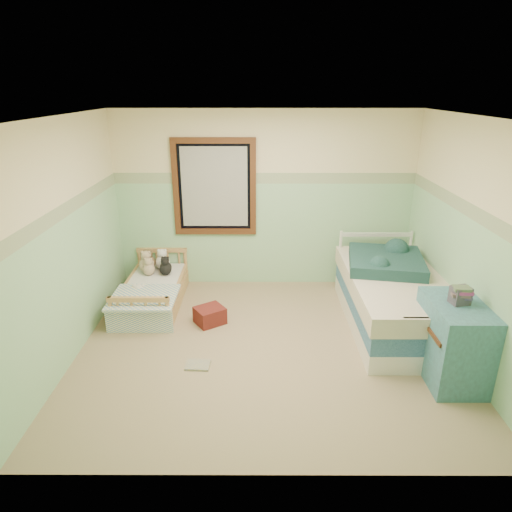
{
  "coord_description": "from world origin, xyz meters",
  "views": [
    {
      "loc": [
        -0.1,
        -4.37,
        2.77
      ],
      "look_at": [
        -0.12,
        0.35,
        0.97
      ],
      "focal_mm": 31.28,
      "sensor_mm": 36.0,
      "label": 1
    }
  ],
  "objects_px": {
    "twin_bed_frame": "(391,317)",
    "floor_book": "(198,365)",
    "plush_floor_cream": "(140,301)",
    "red_pillow": "(210,315)",
    "toddler_bed_frame": "(153,298)",
    "plush_floor_tan": "(132,318)",
    "dresser": "(453,341)"
  },
  "relations": [
    {
      "from": "twin_bed_frame",
      "to": "floor_book",
      "type": "height_order",
      "value": "twin_bed_frame"
    },
    {
      "from": "plush_floor_cream",
      "to": "floor_book",
      "type": "relative_size",
      "value": 1.0
    },
    {
      "from": "floor_book",
      "to": "red_pillow",
      "type": "bearing_deg",
      "value": 91.31
    },
    {
      "from": "floor_book",
      "to": "toddler_bed_frame",
      "type": "bearing_deg",
      "value": 122.07
    },
    {
      "from": "red_pillow",
      "to": "toddler_bed_frame",
      "type": "bearing_deg",
      "value": 147.79
    },
    {
      "from": "plush_floor_cream",
      "to": "red_pillow",
      "type": "bearing_deg",
      "value": -19.54
    },
    {
      "from": "plush_floor_tan",
      "to": "twin_bed_frame",
      "type": "relative_size",
      "value": 0.1
    },
    {
      "from": "toddler_bed_frame",
      "to": "red_pillow",
      "type": "bearing_deg",
      "value": -32.21
    },
    {
      "from": "dresser",
      "to": "floor_book",
      "type": "relative_size",
      "value": 3.25
    },
    {
      "from": "toddler_bed_frame",
      "to": "red_pillow",
      "type": "relative_size",
      "value": 4.43
    },
    {
      "from": "plush_floor_cream",
      "to": "twin_bed_frame",
      "type": "xyz_separation_m",
      "value": [
        3.19,
        -0.38,
        -0.02
      ]
    },
    {
      "from": "plush_floor_tan",
      "to": "red_pillow",
      "type": "relative_size",
      "value": 0.65
    },
    {
      "from": "plush_floor_tan",
      "to": "twin_bed_frame",
      "type": "distance_m",
      "value": 3.19
    },
    {
      "from": "twin_bed_frame",
      "to": "floor_book",
      "type": "distance_m",
      "value": 2.44
    },
    {
      "from": "plush_floor_cream",
      "to": "dresser",
      "type": "distance_m",
      "value": 3.77
    },
    {
      "from": "twin_bed_frame",
      "to": "dresser",
      "type": "distance_m",
      "value": 1.12
    },
    {
      "from": "dresser",
      "to": "twin_bed_frame",
      "type": "bearing_deg",
      "value": 105.17
    },
    {
      "from": "plush_floor_cream",
      "to": "toddler_bed_frame",
      "type": "bearing_deg",
      "value": 52.88
    },
    {
      "from": "floor_book",
      "to": "plush_floor_tan",
      "type": "bearing_deg",
      "value": 140.86
    },
    {
      "from": "toddler_bed_frame",
      "to": "plush_floor_tan",
      "type": "relative_size",
      "value": 6.83
    },
    {
      "from": "twin_bed_frame",
      "to": "dresser",
      "type": "height_order",
      "value": "dresser"
    },
    {
      "from": "plush_floor_tan",
      "to": "dresser",
      "type": "height_order",
      "value": "dresser"
    },
    {
      "from": "plush_floor_cream",
      "to": "plush_floor_tan",
      "type": "height_order",
      "value": "plush_floor_cream"
    },
    {
      "from": "red_pillow",
      "to": "floor_book",
      "type": "xyz_separation_m",
      "value": [
        -0.04,
        -0.92,
        -0.09
      ]
    },
    {
      "from": "plush_floor_cream",
      "to": "red_pillow",
      "type": "height_order",
      "value": "plush_floor_cream"
    },
    {
      "from": "plush_floor_tan",
      "to": "twin_bed_frame",
      "type": "xyz_separation_m",
      "value": [
        3.19,
        0.03,
        0.0
      ]
    },
    {
      "from": "plush_floor_tan",
      "to": "toddler_bed_frame",
      "type": "bearing_deg",
      "value": 77.26
    },
    {
      "from": "toddler_bed_frame",
      "to": "twin_bed_frame",
      "type": "height_order",
      "value": "twin_bed_frame"
    },
    {
      "from": "twin_bed_frame",
      "to": "floor_book",
      "type": "xyz_separation_m",
      "value": [
        -2.28,
        -0.88,
        -0.1
      ]
    },
    {
      "from": "plush_floor_cream",
      "to": "plush_floor_tan",
      "type": "distance_m",
      "value": 0.42
    },
    {
      "from": "twin_bed_frame",
      "to": "red_pillow",
      "type": "bearing_deg",
      "value": 178.8
    },
    {
      "from": "toddler_bed_frame",
      "to": "plush_floor_cream",
      "type": "distance_m",
      "value": 0.22
    }
  ]
}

